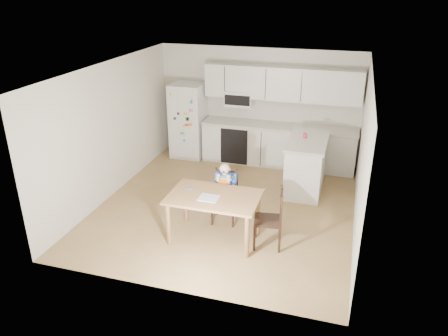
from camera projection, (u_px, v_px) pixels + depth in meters
room at (234, 133)px, 7.95m from camera, size 4.52×5.01×2.51m
refrigerator at (188, 121)px, 9.99m from camera, size 0.72×0.70×1.70m
kitchen_run at (278, 126)px, 9.51m from camera, size 3.37×0.62×2.15m
kitchen_island at (306, 165)px, 8.47m from camera, size 0.73×1.39×1.03m
red_cup at (305, 136)px, 8.35m from camera, size 0.08×0.08×0.09m
dining_table at (214, 202)px, 6.77m from camera, size 1.41×0.91×0.76m
napkin at (209, 198)px, 6.65m from camera, size 0.30×0.26×0.01m
toddler_spoon at (189, 189)px, 6.94m from camera, size 0.12×0.06×0.02m
chair_booster at (225, 186)px, 7.32m from camera, size 0.43×0.43×1.06m
chair_side at (274, 215)px, 6.63m from camera, size 0.48×0.48×0.95m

